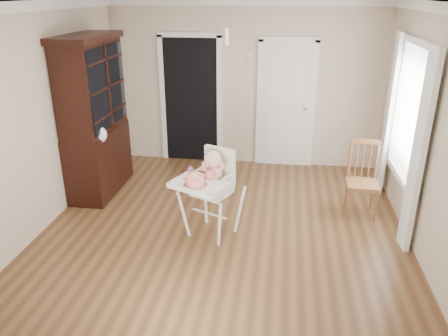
# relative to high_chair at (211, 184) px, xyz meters

# --- Properties ---
(floor) EXTENTS (5.00, 5.00, 0.00)m
(floor) POSITION_rel_high_chair_xyz_m (0.13, 0.02, -0.68)
(floor) COLOR #52311C
(floor) RESTS_ON ground
(ceiling) EXTENTS (5.00, 5.00, 0.00)m
(ceiling) POSITION_rel_high_chair_xyz_m (0.13, 0.02, 2.02)
(ceiling) COLOR white
(ceiling) RESTS_ON wall_back
(wall_back) EXTENTS (4.50, 0.00, 4.50)m
(wall_back) POSITION_rel_high_chair_xyz_m (0.13, 2.52, 0.67)
(wall_back) COLOR beige
(wall_back) RESTS_ON floor
(wall_left) EXTENTS (0.00, 5.00, 5.00)m
(wall_left) POSITION_rel_high_chair_xyz_m (-2.12, 0.02, 0.67)
(wall_left) COLOR beige
(wall_left) RESTS_ON floor
(wall_right) EXTENTS (0.00, 5.00, 5.00)m
(wall_right) POSITION_rel_high_chair_xyz_m (2.38, 0.02, 0.67)
(wall_right) COLOR beige
(wall_right) RESTS_ON floor
(crown_molding) EXTENTS (4.50, 5.00, 0.12)m
(crown_molding) POSITION_rel_high_chair_xyz_m (0.13, 0.02, 1.96)
(crown_molding) COLOR white
(crown_molding) RESTS_ON ceiling
(doorway) EXTENTS (1.06, 0.05, 2.22)m
(doorway) POSITION_rel_high_chair_xyz_m (-0.77, 2.51, 0.43)
(doorway) COLOR black
(doorway) RESTS_ON wall_back
(closet_door) EXTENTS (0.96, 0.09, 2.13)m
(closet_door) POSITION_rel_high_chair_xyz_m (0.83, 2.50, 0.35)
(closet_door) COLOR white
(closet_door) RESTS_ON wall_back
(window_right) EXTENTS (0.13, 1.84, 2.30)m
(window_right) POSITION_rel_high_chair_xyz_m (2.31, 0.82, 0.61)
(window_right) COLOR white
(window_right) RESTS_ON wall_right
(high_chair) EXTENTS (0.88, 0.96, 1.10)m
(high_chair) POSITION_rel_high_chair_xyz_m (0.00, 0.00, 0.00)
(high_chair) COLOR white
(high_chair) RESTS_ON floor
(baby) EXTENTS (0.30, 0.31, 0.48)m
(baby) POSITION_rel_high_chair_xyz_m (0.01, 0.02, 0.16)
(baby) COLOR beige
(baby) RESTS_ON high_chair
(cake) EXTENTS (0.27, 0.27, 0.13)m
(cake) POSITION_rel_high_chair_xyz_m (-0.14, -0.26, 0.15)
(cake) COLOR silver
(cake) RESTS_ON high_chair
(sippy_cup) EXTENTS (0.07, 0.07, 0.16)m
(sippy_cup) POSITION_rel_high_chair_xyz_m (-0.23, -0.06, 0.15)
(sippy_cup) COLOR #EA8FCE
(sippy_cup) RESTS_ON high_chair
(china_cabinet) EXTENTS (0.60, 1.34, 2.27)m
(china_cabinet) POSITION_rel_high_chair_xyz_m (-1.86, 1.05, 0.46)
(china_cabinet) COLOR black
(china_cabinet) RESTS_ON floor
(dining_chair) EXTENTS (0.42, 0.42, 0.99)m
(dining_chair) POSITION_rel_high_chair_xyz_m (1.88, 0.83, -0.22)
(dining_chair) COLOR brown
(dining_chair) RESTS_ON floor
(streamer) EXTENTS (0.10, 0.49, 0.15)m
(streamer) POSITION_rel_high_chair_xyz_m (0.16, 0.19, 1.66)
(streamer) COLOR pink
(streamer) RESTS_ON ceiling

